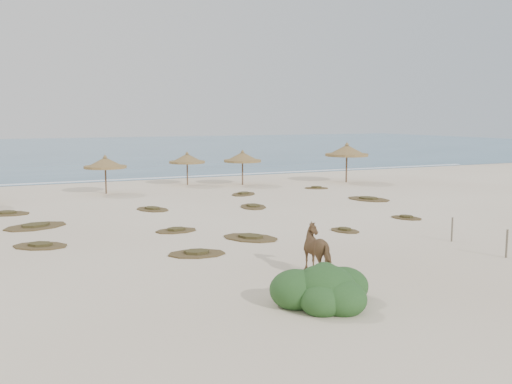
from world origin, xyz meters
The scene contains 24 objects.
ground centered at (0.00, 0.00, 0.00)m, with size 160.00×160.00×0.00m, color beige.
ocean centered at (0.00, 75.00, 0.00)m, with size 200.00×100.00×0.01m, color #265472.
foam_line centered at (0.00, 26.00, 0.00)m, with size 70.00×0.60×0.01m, color white.
palapa_2 centered at (-4.22, 17.86, 2.05)m, with size 3.66×3.66×2.65m.
palapa_3 centered at (2.32, 20.29, 1.99)m, with size 3.57×3.57×2.56m.
palapa_4 centered at (6.16, 18.59, 2.09)m, with size 2.99×2.99×2.69m.
palapa_5 centered at (14.34, 16.75, 2.47)m, with size 4.09×4.09×3.19m.
horse centered at (-1.32, -5.25, 0.80)m, with size 0.86×1.89×1.60m, color brown.
fence_post_near centered at (6.03, -6.31, 0.53)m, with size 0.08×0.08×1.06m, color #675E4D.
fence_post_far centered at (6.21, -3.35, 0.51)m, with size 0.07×0.07×1.02m, color #675E4D.
bush centered at (-2.89, -8.08, 0.43)m, with size 2.94×2.59×1.32m.
scrub_0 centered at (-9.50, 2.79, 0.05)m, with size 2.65×2.38×0.16m.
scrub_1 centered at (-9.39, 7.23, 0.05)m, with size 3.47×2.86×0.16m.
scrub_2 centered at (-3.64, 3.49, 0.05)m, with size 1.95×1.30×0.16m.
scrub_3 centered at (2.41, 8.36, 0.05)m, with size 1.96×2.53×0.16m.
scrub_4 centered at (8.03, 1.76, 0.05)m, with size 1.64×1.93×0.16m.
scrub_5 centered at (10.25, 8.09, 0.05)m, with size 2.78×3.34×0.16m.
scrub_6 centered at (-10.57, 11.73, 0.05)m, with size 2.99×2.61×0.16m.
scrub_7 centered at (4.04, 13.52, 0.05)m, with size 2.56×2.56×0.16m.
scrub_9 centered at (-1.21, 0.67, 0.05)m, with size 2.83×2.99×0.16m.
scrub_10 centered at (10.15, 14.30, 0.05)m, with size 2.05×1.82×0.16m.
scrub_11 centered at (-4.22, -1.08, 0.05)m, with size 2.46×1.89×0.16m.
scrub_12 centered at (3.33, 0.31, 0.05)m, with size 1.37×1.71×0.16m.
scrub_13 centered at (-3.10, 9.85, 0.05)m, with size 2.20×2.60×0.16m.
Camera 1 is at (-10.96, -21.12, 5.17)m, focal length 40.00 mm.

